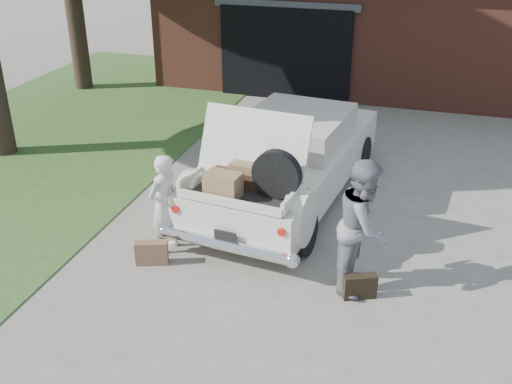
# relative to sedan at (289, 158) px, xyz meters

# --- Properties ---
(ground) EXTENTS (90.00, 90.00, 0.00)m
(ground) POSITION_rel_sedan_xyz_m (0.08, -2.69, -0.71)
(ground) COLOR gray
(ground) RESTS_ON ground
(grass_strip) EXTENTS (6.00, 16.00, 0.02)m
(grass_strip) POSITION_rel_sedan_xyz_m (-5.42, 0.31, -0.70)
(grass_strip) COLOR #2D4C1E
(grass_strip) RESTS_ON ground
(house) EXTENTS (12.80, 7.80, 3.30)m
(house) POSITION_rel_sedan_xyz_m (1.06, 8.78, 0.96)
(house) COLOR brown
(house) RESTS_ON ground
(sedan) EXTENTS (2.38, 4.98, 1.92)m
(sedan) POSITION_rel_sedan_xyz_m (0.00, 0.00, 0.00)
(sedan) COLOR silver
(sedan) RESTS_ON ground
(woman_left) EXTENTS (0.49, 0.61, 1.44)m
(woman_left) POSITION_rel_sedan_xyz_m (-1.25, -2.09, 0.01)
(woman_left) COLOR beige
(woman_left) RESTS_ON ground
(woman_right) EXTENTS (0.75, 0.91, 1.74)m
(woman_right) POSITION_rel_sedan_xyz_m (1.49, -2.16, 0.16)
(woman_right) COLOR slate
(woman_right) RESTS_ON ground
(suitcase_left) EXTENTS (0.46, 0.28, 0.34)m
(suitcase_left) POSITION_rel_sedan_xyz_m (-1.28, -2.49, -0.54)
(suitcase_left) COLOR brown
(suitcase_left) RESTS_ON ground
(suitcase_right) EXTENTS (0.43, 0.29, 0.32)m
(suitcase_right) POSITION_rel_sedan_xyz_m (1.53, -2.44, -0.55)
(suitcase_right) COLOR black
(suitcase_right) RESTS_ON ground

